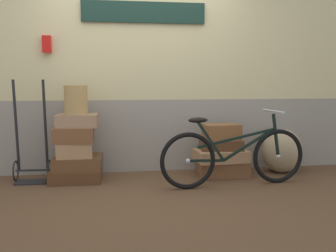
{
  "coord_description": "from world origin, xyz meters",
  "views": [
    {
      "loc": [
        -0.32,
        -4.04,
        1.18
      ],
      "look_at": [
        0.29,
        0.28,
        0.65
      ],
      "focal_mm": 40.03,
      "sensor_mm": 36.0,
      "label": 1
    }
  ],
  "objects_px": {
    "burlap_sack": "(282,151)",
    "suitcase_3": "(74,135)",
    "suitcase_6": "(221,156)",
    "wicker_basket": "(76,100)",
    "suitcase_0": "(76,175)",
    "luggage_trolley": "(32,156)",
    "bicycle": "(234,156)",
    "suitcase_5": "(222,168)",
    "suitcase_2": "(74,149)",
    "suitcase_7": "(221,144)",
    "suitcase_1": "(78,162)",
    "suitcase_4": "(78,120)",
    "suitcase_8": "(221,132)"
  },
  "relations": [
    {
      "from": "burlap_sack",
      "to": "suitcase_3",
      "type": "bearing_deg",
      "value": -178.32
    },
    {
      "from": "suitcase_6",
      "to": "wicker_basket",
      "type": "bearing_deg",
      "value": 175.42
    },
    {
      "from": "suitcase_0",
      "to": "luggage_trolley",
      "type": "height_order",
      "value": "luggage_trolley"
    },
    {
      "from": "suitcase_0",
      "to": "bicycle",
      "type": "height_order",
      "value": "bicycle"
    },
    {
      "from": "suitcase_5",
      "to": "burlap_sack",
      "type": "bearing_deg",
      "value": 4.95
    },
    {
      "from": "suitcase_2",
      "to": "bicycle",
      "type": "distance_m",
      "value": 1.84
    },
    {
      "from": "wicker_basket",
      "to": "bicycle",
      "type": "relative_size",
      "value": 0.2
    },
    {
      "from": "suitcase_6",
      "to": "suitcase_0",
      "type": "bearing_deg",
      "value": 175.78
    },
    {
      "from": "suitcase_2",
      "to": "suitcase_6",
      "type": "height_order",
      "value": "suitcase_2"
    },
    {
      "from": "suitcase_3",
      "to": "suitcase_5",
      "type": "relative_size",
      "value": 0.73
    },
    {
      "from": "suitcase_3",
      "to": "suitcase_7",
      "type": "height_order",
      "value": "suitcase_3"
    },
    {
      "from": "suitcase_1",
      "to": "luggage_trolley",
      "type": "distance_m",
      "value": 0.54
    },
    {
      "from": "bicycle",
      "to": "suitcase_0",
      "type": "bearing_deg",
      "value": 165.76
    },
    {
      "from": "suitcase_3",
      "to": "suitcase_4",
      "type": "relative_size",
      "value": 0.97
    },
    {
      "from": "suitcase_8",
      "to": "suitcase_4",
      "type": "bearing_deg",
      "value": 172.76
    },
    {
      "from": "suitcase_8",
      "to": "burlap_sack",
      "type": "bearing_deg",
      "value": -1.84
    },
    {
      "from": "suitcase_7",
      "to": "suitcase_1",
      "type": "bearing_deg",
      "value": -173.69
    },
    {
      "from": "suitcase_2",
      "to": "suitcase_8",
      "type": "bearing_deg",
      "value": -3.9
    },
    {
      "from": "suitcase_1",
      "to": "suitcase_6",
      "type": "distance_m",
      "value": 1.73
    },
    {
      "from": "suitcase_8",
      "to": "burlap_sack",
      "type": "xyz_separation_m",
      "value": [
        0.83,
        0.06,
        -0.27
      ]
    },
    {
      "from": "suitcase_6",
      "to": "suitcase_8",
      "type": "distance_m",
      "value": 0.29
    },
    {
      "from": "suitcase_6",
      "to": "bicycle",
      "type": "xyz_separation_m",
      "value": [
        0.02,
        -0.44,
        0.08
      ]
    },
    {
      "from": "suitcase_3",
      "to": "suitcase_5",
      "type": "bearing_deg",
      "value": 0.47
    },
    {
      "from": "suitcase_0",
      "to": "suitcase_7",
      "type": "relative_size",
      "value": 1.15
    },
    {
      "from": "suitcase_4",
      "to": "suitcase_6",
      "type": "relative_size",
      "value": 0.75
    },
    {
      "from": "suitcase_4",
      "to": "bicycle",
      "type": "xyz_separation_m",
      "value": [
        1.74,
        -0.48,
        -0.38
      ]
    },
    {
      "from": "luggage_trolley",
      "to": "suitcase_1",
      "type": "bearing_deg",
      "value": -5.72
    },
    {
      "from": "suitcase_3",
      "to": "wicker_basket",
      "type": "bearing_deg",
      "value": 31.59
    },
    {
      "from": "wicker_basket",
      "to": "bicycle",
      "type": "distance_m",
      "value": 1.91
    },
    {
      "from": "suitcase_4",
      "to": "suitcase_7",
      "type": "height_order",
      "value": "suitcase_4"
    },
    {
      "from": "suitcase_3",
      "to": "suitcase_8",
      "type": "xyz_separation_m",
      "value": [
        1.77,
        0.01,
        -0.01
      ]
    },
    {
      "from": "suitcase_8",
      "to": "bicycle",
      "type": "height_order",
      "value": "bicycle"
    },
    {
      "from": "suitcase_4",
      "to": "wicker_basket",
      "type": "relative_size",
      "value": 1.39
    },
    {
      "from": "suitcase_7",
      "to": "burlap_sack",
      "type": "relative_size",
      "value": 0.91
    },
    {
      "from": "suitcase_8",
      "to": "suitcase_2",
      "type": "bearing_deg",
      "value": 174.05
    },
    {
      "from": "suitcase_6",
      "to": "bicycle",
      "type": "distance_m",
      "value": 0.44
    },
    {
      "from": "suitcase_4",
      "to": "bicycle",
      "type": "height_order",
      "value": "bicycle"
    },
    {
      "from": "suitcase_5",
      "to": "bicycle",
      "type": "relative_size",
      "value": 0.36
    },
    {
      "from": "suitcase_7",
      "to": "suitcase_8",
      "type": "distance_m",
      "value": 0.16
    },
    {
      "from": "luggage_trolley",
      "to": "suitcase_2",
      "type": "bearing_deg",
      "value": -10.89
    },
    {
      "from": "suitcase_0",
      "to": "suitcase_8",
      "type": "distance_m",
      "value": 1.82
    },
    {
      "from": "suitcase_4",
      "to": "suitcase_6",
      "type": "xyz_separation_m",
      "value": [
        1.72,
        -0.05,
        -0.46
      ]
    },
    {
      "from": "suitcase_5",
      "to": "wicker_basket",
      "type": "distance_m",
      "value": 1.96
    },
    {
      "from": "luggage_trolley",
      "to": "bicycle",
      "type": "xyz_separation_m",
      "value": [
        2.29,
        -0.54,
        0.04
      ]
    },
    {
      "from": "suitcase_3",
      "to": "suitcase_8",
      "type": "height_order",
      "value": "suitcase_8"
    },
    {
      "from": "suitcase_2",
      "to": "luggage_trolley",
      "type": "relative_size",
      "value": 0.34
    },
    {
      "from": "wicker_basket",
      "to": "suitcase_4",
      "type": "bearing_deg",
      "value": 64.51
    },
    {
      "from": "bicycle",
      "to": "suitcase_7",
      "type": "bearing_deg",
      "value": 91.0
    },
    {
      "from": "suitcase_2",
      "to": "bicycle",
      "type": "height_order",
      "value": "bicycle"
    },
    {
      "from": "suitcase_3",
      "to": "suitcase_4",
      "type": "xyz_separation_m",
      "value": [
        0.05,
        0.05,
        0.16
      ]
    }
  ]
}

